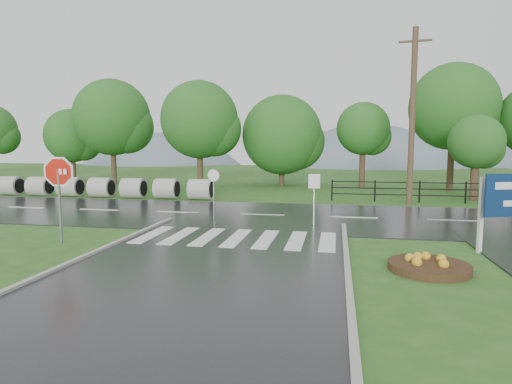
# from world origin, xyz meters

# --- Properties ---
(ground) EXTENTS (120.00, 120.00, 0.00)m
(ground) POSITION_xyz_m (0.00, 0.00, 0.00)
(ground) COLOR #2B5C1E
(ground) RESTS_ON ground
(main_road) EXTENTS (90.00, 8.00, 0.04)m
(main_road) POSITION_xyz_m (0.00, 10.00, 0.00)
(main_road) COLOR black
(main_road) RESTS_ON ground
(crosswalk) EXTENTS (6.50, 2.80, 0.02)m
(crosswalk) POSITION_xyz_m (0.00, 5.00, 0.06)
(crosswalk) COLOR silver
(crosswalk) RESTS_ON ground
(fence_west) EXTENTS (9.58, 0.08, 1.20)m
(fence_west) POSITION_xyz_m (7.75, 16.00, 0.72)
(fence_west) COLOR black
(fence_west) RESTS_ON ground
(hills) EXTENTS (102.00, 48.00, 48.00)m
(hills) POSITION_xyz_m (3.49, 65.00, -15.54)
(hills) COLOR slate
(hills) RESTS_ON ground
(treeline) EXTENTS (83.20, 5.20, 10.00)m
(treeline) POSITION_xyz_m (1.00, 24.00, 0.00)
(treeline) COLOR #1F5B1C
(treeline) RESTS_ON ground
(culvert_pipes) EXTENTS (13.90, 1.20, 1.20)m
(culvert_pipes) POSITION_xyz_m (-10.80, 15.00, 0.60)
(culvert_pipes) COLOR #9E9B93
(culvert_pipes) RESTS_ON ground
(stop_sign) EXTENTS (1.30, 0.24, 2.95)m
(stop_sign) POSITION_xyz_m (-5.45, 3.50, 2.04)
(stop_sign) COLOR #939399
(stop_sign) RESTS_ON ground
(flower_bed) EXTENTS (1.99, 1.99, 0.40)m
(flower_bed) POSITION_xyz_m (5.56, 2.38, 0.15)
(flower_bed) COLOR #332111
(flower_bed) RESTS_ON ground
(reg_sign_small) EXTENTS (0.44, 0.12, 2.03)m
(reg_sign_small) POSITION_xyz_m (2.40, 7.93, 1.45)
(reg_sign_small) COLOR #939399
(reg_sign_small) RESTS_ON ground
(reg_sign_round) EXTENTS (0.50, 0.08, 2.14)m
(reg_sign_round) POSITION_xyz_m (-1.80, 8.46, 1.36)
(reg_sign_round) COLOR #939399
(reg_sign_round) RESTS_ON ground
(utility_pole_east) EXTENTS (1.65, 0.34, 9.28)m
(utility_pole_east) POSITION_xyz_m (7.14, 15.50, 4.72)
(utility_pole_east) COLOR #473523
(utility_pole_east) RESTS_ON ground
(entrance_tree_left) EXTENTS (3.03, 3.03, 4.86)m
(entrance_tree_left) POSITION_xyz_m (10.96, 17.50, 3.32)
(entrance_tree_left) COLOR #3D2B1C
(entrance_tree_left) RESTS_ON ground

